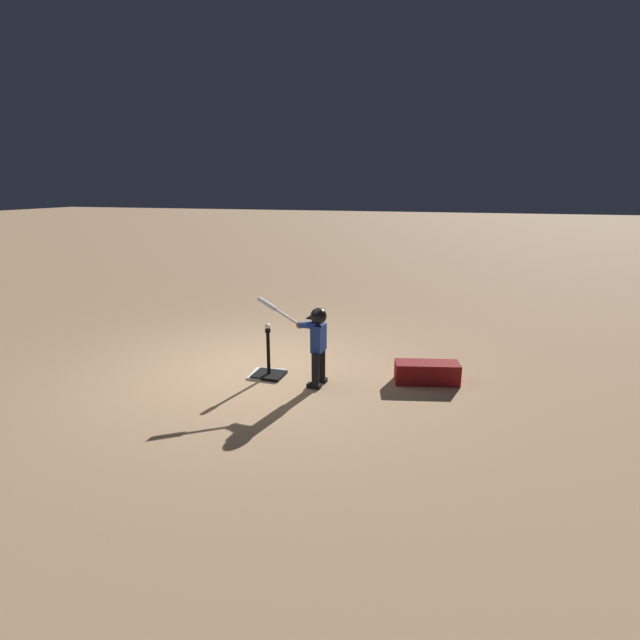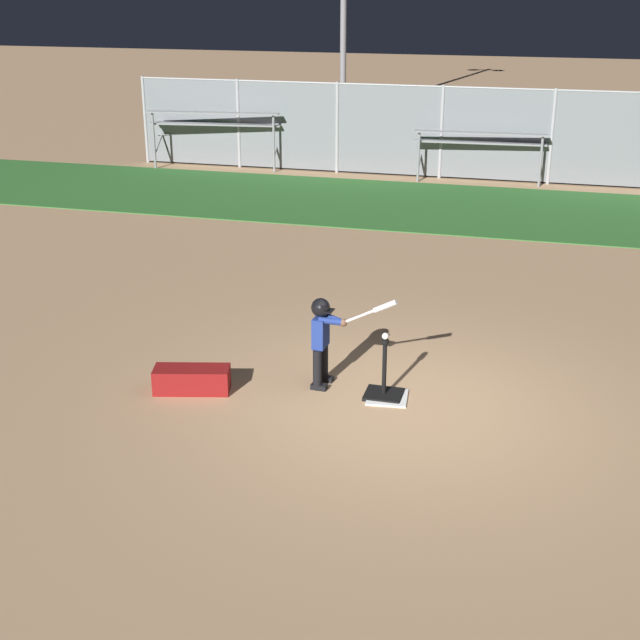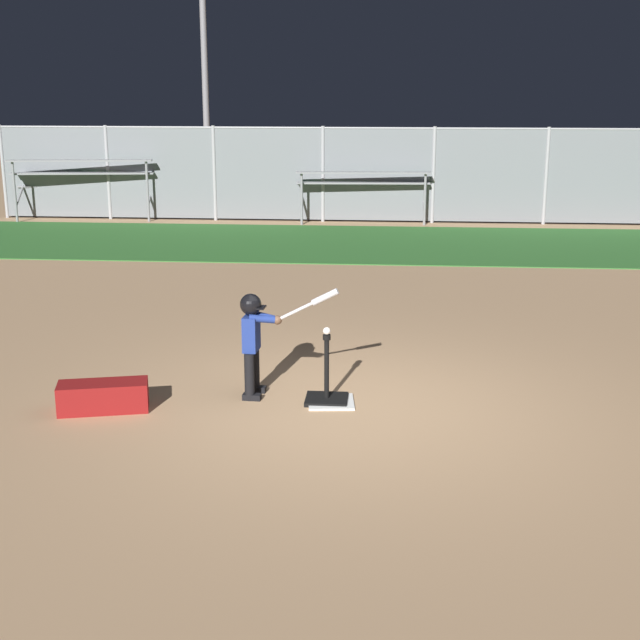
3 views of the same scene
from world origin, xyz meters
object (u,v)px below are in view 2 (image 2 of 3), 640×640
(baseball, at_px, (385,336))
(batting_tee, at_px, (384,388))
(equipment_bag, at_px, (192,380))
(batter_child, at_px, (324,331))
(bleachers_left_center, at_px, (480,151))
(bleachers_right_center, at_px, (223,135))

(baseball, bearing_deg, batting_tee, 135.00)
(baseball, height_order, equipment_bag, baseball)
(batter_child, height_order, bleachers_left_center, bleachers_left_center)
(batter_child, bearing_deg, bleachers_right_center, 115.51)
(baseball, distance_m, bleachers_left_center, 11.97)
(bleachers_left_center, bearing_deg, batter_child, -93.09)
(bleachers_right_center, bearing_deg, equipment_bag, -71.01)
(baseball, distance_m, equipment_bag, 2.22)
(batting_tee, bearing_deg, baseball, -45.00)
(bleachers_right_center, xyz_separation_m, bleachers_left_center, (6.26, 0.10, -0.11))
(batting_tee, height_order, bleachers_right_center, bleachers_right_center)
(batter_child, distance_m, baseball, 0.72)
(batter_child, distance_m, equipment_bag, 1.57)
(bleachers_left_center, xyz_separation_m, equipment_bag, (-2.03, -12.39, -0.43))
(baseball, bearing_deg, bleachers_left_center, 90.32)
(bleachers_right_center, bearing_deg, batter_child, -64.49)
(batter_child, height_order, bleachers_right_center, bleachers_right_center)
(bleachers_right_center, height_order, bleachers_left_center, bleachers_right_center)
(batter_child, relative_size, equipment_bag, 1.35)
(batting_tee, distance_m, equipment_bag, 2.14)
(batting_tee, distance_m, bleachers_left_center, 11.98)
(bleachers_right_center, distance_m, equipment_bag, 13.01)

